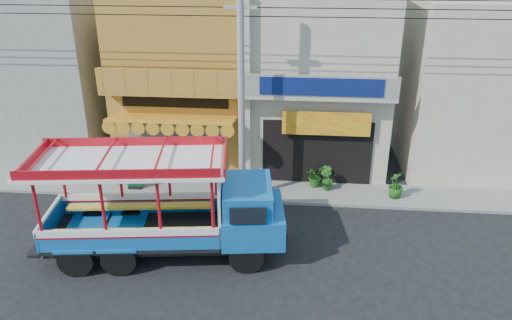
{
  "coord_description": "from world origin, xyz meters",
  "views": [
    {
      "loc": [
        1.2,
        -14.66,
        9.73
      ],
      "look_at": [
        -0.37,
        2.5,
        2.14
      ],
      "focal_mm": 35.0,
      "sensor_mm": 36.0,
      "label": 1
    }
  ],
  "objects": [
    {
      "name": "green_sign",
      "position": [
        -5.63,
        3.67,
        0.53
      ],
      "size": [
        0.64,
        0.31,
        0.99
      ],
      "color": "black",
      "rests_on": "sidewalk"
    },
    {
      "name": "ground",
      "position": [
        0.0,
        0.0,
        0.0
      ],
      "size": [
        90.0,
        90.0,
        0.0
      ],
      "primitive_type": "plane",
      "color": "black",
      "rests_on": "ground"
    },
    {
      "name": "filler_building_right",
      "position": [
        9.0,
        8.0,
        3.8
      ],
      "size": [
        6.0,
        6.0,
        7.6
      ],
      "primitive_type": "cube",
      "color": "#B6A796",
      "rests_on": "ground"
    },
    {
      "name": "potted_plant_b",
      "position": [
        2.43,
        4.3,
        0.62
      ],
      "size": [
        0.71,
        0.7,
        1.0
      ],
      "primitive_type": "imported",
      "rotation": [
        0.0,
        0.0,
        2.39
      ],
      "color": "#1E5317",
      "rests_on": "sidewalk"
    },
    {
      "name": "filler_building_left",
      "position": [
        -11.0,
        8.0,
        3.8
      ],
      "size": [
        6.0,
        6.0,
        7.6
      ],
      "primitive_type": "cube",
      "color": "gray",
      "rests_on": "ground"
    },
    {
      "name": "party_pilaster",
      "position": [
        -1.0,
        4.85,
        4.0
      ],
      "size": [
        0.35,
        0.3,
        8.0
      ],
      "primitive_type": "cube",
      "color": "#B6A796",
      "rests_on": "ground"
    },
    {
      "name": "sidewalk",
      "position": [
        0.0,
        4.0,
        0.06
      ],
      "size": [
        30.0,
        2.0,
        0.12
      ],
      "primitive_type": "cube",
      "color": "slate",
      "rests_on": "ground"
    },
    {
      "name": "potted_plant_a",
      "position": [
        1.96,
        4.59,
        0.59
      ],
      "size": [
        1.08,
        1.12,
        0.94
      ],
      "primitive_type": "imported",
      "rotation": [
        0.0,
        0.0,
        0.99
      ],
      "color": "#1E5317",
      "rests_on": "sidewalk"
    },
    {
      "name": "shophouse_right",
      "position": [
        2.0,
        7.96,
        4.11
      ],
      "size": [
        6.0,
        6.75,
        8.24
      ],
      "color": "#B6A796",
      "rests_on": "ground"
    },
    {
      "name": "utility_pole",
      "position": [
        -0.85,
        3.3,
        5.03
      ],
      "size": [
        28.0,
        0.26,
        9.0
      ],
      "color": "gray",
      "rests_on": "ground"
    },
    {
      "name": "songthaew_truck",
      "position": [
        -2.55,
        -0.73,
        1.81
      ],
      "size": [
        8.29,
        3.57,
        3.75
      ],
      "color": "black",
      "rests_on": "ground"
    },
    {
      "name": "potted_plant_c",
      "position": [
        5.19,
        3.85,
        0.68
      ],
      "size": [
        0.82,
        0.82,
        1.12
      ],
      "primitive_type": "imported",
      "rotation": [
        0.0,
        0.0,
        4.3
      ],
      "color": "#1E5317",
      "rests_on": "sidewalk"
    },
    {
      "name": "shophouse_left",
      "position": [
        -4.0,
        7.96,
        4.11
      ],
      "size": [
        6.0,
        7.5,
        8.24
      ],
      "color": "#A77625",
      "rests_on": "ground"
    }
  ]
}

